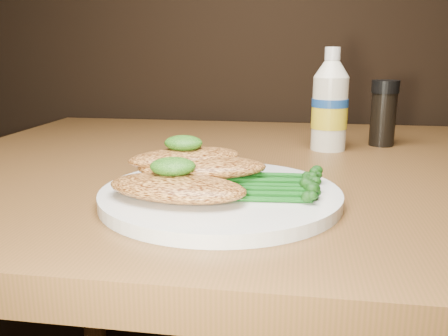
# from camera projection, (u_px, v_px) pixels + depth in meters

# --- Properties ---
(plate) EXTENTS (0.27, 0.27, 0.01)m
(plate) POSITION_uv_depth(u_px,v_px,m) (220.00, 195.00, 0.54)
(plate) COLOR silver
(plate) RESTS_ON dining_table
(chicken_front) EXTENTS (0.16, 0.10, 0.02)m
(chicken_front) POSITION_uv_depth(u_px,v_px,m) (177.00, 187.00, 0.50)
(chicken_front) COLOR #CC8841
(chicken_front) RESTS_ON plate
(chicken_mid) EXTENTS (0.16, 0.10, 0.02)m
(chicken_mid) POSITION_uv_depth(u_px,v_px,m) (202.00, 167.00, 0.55)
(chicken_mid) COLOR #CC8841
(chicken_mid) RESTS_ON plate
(chicken_back) EXTENTS (0.15, 0.13, 0.02)m
(chicken_back) POSITION_uv_depth(u_px,v_px,m) (185.00, 157.00, 0.57)
(chicken_back) COLOR #CC8841
(chicken_back) RESTS_ON plate
(pesto_front) EXTENTS (0.05, 0.05, 0.02)m
(pesto_front) POSITION_uv_depth(u_px,v_px,m) (173.00, 166.00, 0.51)
(pesto_front) COLOR black
(pesto_front) RESTS_ON chicken_front
(pesto_back) EXTENTS (0.06, 0.06, 0.02)m
(pesto_back) POSITION_uv_depth(u_px,v_px,m) (183.00, 143.00, 0.57)
(pesto_back) COLOR black
(pesto_back) RESTS_ON chicken_back
(broccolini_bundle) EXTENTS (0.16, 0.13, 0.02)m
(broccolini_bundle) POSITION_uv_depth(u_px,v_px,m) (266.00, 182.00, 0.53)
(broccolini_bundle) COLOR #135715
(broccolini_bundle) RESTS_ON plate
(mayo_bottle) EXTENTS (0.07, 0.07, 0.17)m
(mayo_bottle) POSITION_uv_depth(u_px,v_px,m) (330.00, 99.00, 0.79)
(mayo_bottle) COLOR silver
(mayo_bottle) RESTS_ON dining_table
(pepper_grinder) EXTENTS (0.06, 0.06, 0.11)m
(pepper_grinder) POSITION_uv_depth(u_px,v_px,m) (383.00, 113.00, 0.83)
(pepper_grinder) COLOR black
(pepper_grinder) RESTS_ON dining_table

